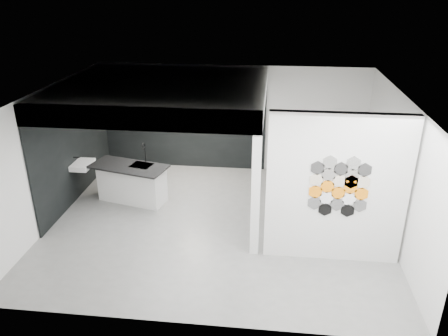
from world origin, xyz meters
The scene contains 17 objects.
floor centered at (0.00, 0.00, -0.01)m, with size 7.00×6.00×0.01m, color slate.
partition_panel centered at (2.23, -1.00, 1.40)m, with size 2.45×0.15×2.80m, color silver.
bay_clad_back centered at (-1.30, 2.97, 1.18)m, with size 4.40×0.04×2.35m, color black.
bay_clad_left centered at (-3.47, 1.00, 1.18)m, with size 0.04×4.00×2.35m, color black.
bulkhead centered at (-1.30, 1.00, 2.55)m, with size 4.40×4.00×0.40m, color silver.
corner_column centered at (0.82, -1.00, 1.18)m, with size 0.16×0.16×2.35m, color silver.
fascia_beam centered at (-1.30, -0.92, 2.55)m, with size 4.40×0.16×0.40m, color silver.
wall_basin centered at (-3.24, 0.80, 0.85)m, with size 0.40×0.60×0.12m, color silver.
display_shelf centered at (-1.20, 2.87, 1.30)m, with size 3.00×0.15×0.04m, color black.
kitchen_island centered at (-2.10, 0.79, 0.47)m, with size 1.87×1.16×1.40m.
stockpot centered at (-2.33, 2.87, 1.42)m, with size 0.24×0.24×0.20m, color black.
kettle centered at (-0.27, 2.87, 1.39)m, with size 0.17×0.17×0.14m, color black.
glass_bowl centered at (0.15, 2.87, 1.37)m, with size 0.13×0.13×0.09m, color gray.
glass_vase centered at (0.15, 2.87, 1.39)m, with size 0.10×0.10×0.13m, color gray.
bottle_dark centered at (-1.69, 2.87, 1.41)m, with size 0.06×0.06×0.17m, color black.
utensil_cup centered at (-2.18, 2.87, 1.36)m, with size 0.07×0.07×0.09m, color black.
hex_tile_cluster centered at (2.26, -1.09, 1.50)m, with size 1.04×0.02×1.16m.
Camera 1 is at (1.04, -8.02, 4.80)m, focal length 35.00 mm.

